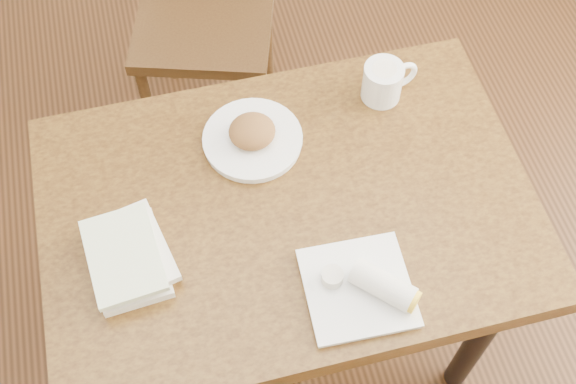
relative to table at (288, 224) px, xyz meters
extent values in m
cube|color=#472814|center=(0.00, 0.00, -0.66)|extent=(4.00, 5.00, 0.01)
cube|color=brown|center=(0.00, 0.00, 0.06)|extent=(1.08, 0.74, 0.06)
cylinder|color=black|center=(0.44, -0.27, -0.31)|extent=(0.06, 0.06, 0.69)
cylinder|color=black|center=(-0.44, 0.27, -0.31)|extent=(0.06, 0.06, 0.69)
cylinder|color=black|center=(0.44, 0.27, -0.31)|extent=(0.06, 0.06, 0.69)
cylinder|color=#402B12|center=(0.17, 0.98, -0.43)|extent=(0.04, 0.04, 0.45)
cylinder|color=#402B12|center=(-0.17, 1.09, -0.43)|extent=(0.04, 0.04, 0.45)
cylinder|color=#402B12|center=(0.06, 0.63, -0.43)|extent=(0.04, 0.04, 0.45)
cylinder|color=#402B12|center=(-0.28, 0.74, -0.43)|extent=(0.04, 0.04, 0.45)
cube|color=#402B12|center=(-0.05, 0.86, -0.19)|extent=(0.53, 0.53, 0.04)
cylinder|color=white|center=(-0.04, 0.18, 0.10)|extent=(0.23, 0.23, 0.01)
cylinder|color=white|center=(-0.04, 0.18, 0.11)|extent=(0.23, 0.23, 0.01)
ellipsoid|color=#B27538|center=(-0.04, 0.18, 0.14)|extent=(0.13, 0.12, 0.06)
cylinder|color=white|center=(0.29, 0.24, 0.14)|extent=(0.10, 0.10, 0.10)
torus|color=white|center=(0.35, 0.25, 0.14)|extent=(0.08, 0.03, 0.08)
cylinder|color=tan|center=(0.29, 0.24, 0.19)|extent=(0.08, 0.08, 0.01)
cylinder|color=#F2E5CC|center=(0.29, 0.24, 0.19)|extent=(0.06, 0.06, 0.00)
cube|color=white|center=(0.09, -0.23, 0.10)|extent=(0.22, 0.22, 0.01)
cube|color=white|center=(0.09, -0.23, 0.11)|extent=(0.22, 0.22, 0.01)
cylinder|color=white|center=(0.13, -0.25, 0.14)|extent=(0.13, 0.13, 0.05)
cylinder|color=yellow|center=(0.18, -0.30, 0.14)|extent=(0.05, 0.05, 0.05)
cylinder|color=silver|center=(0.04, -0.21, 0.12)|extent=(0.05, 0.05, 0.03)
cylinder|color=red|center=(0.04, -0.21, 0.13)|extent=(0.04, 0.04, 0.01)
cube|color=white|center=(-0.36, -0.06, 0.11)|extent=(0.16, 0.22, 0.02)
cube|color=silver|center=(-0.35, -0.05, 0.13)|extent=(0.18, 0.23, 0.02)
cube|color=#C0DB92|center=(-0.36, -0.06, 0.14)|extent=(0.16, 0.22, 0.01)
camera|label=1|loc=(-0.20, -0.78, 1.46)|focal=45.00mm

